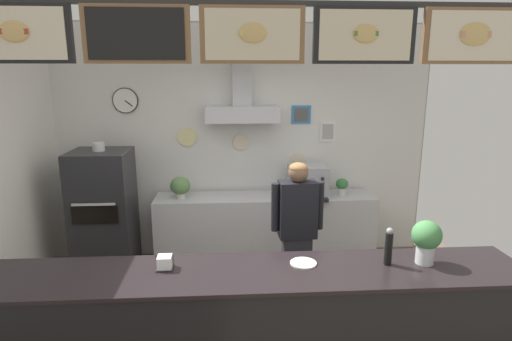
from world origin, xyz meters
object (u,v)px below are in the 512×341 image
basil_vase (426,240)px  napkin_holder (165,263)px  pizza_oven (104,216)px  condiment_plate (303,263)px  potted_thyme (342,186)px  pepper_grinder (389,247)px  espresso_machine (307,181)px  shop_worker (297,233)px  potted_rosemary (180,186)px

basil_vase → napkin_holder: bearing=179.1°
pizza_oven → condiment_plate: bearing=-41.9°
potted_thyme → pepper_grinder: 2.19m
potted_thyme → basil_vase: 2.17m
napkin_holder → pepper_grinder: bearing=-1.3°
espresso_machine → basil_vase: size_ratio=1.49×
shop_worker → pepper_grinder: 1.20m
napkin_holder → potted_rosemary: bearing=93.2°
basil_vase → espresso_machine: bearing=103.8°
napkin_holder → condiment_plate: bearing=0.7°
napkin_holder → espresso_machine: bearing=55.0°
pizza_oven → espresso_machine: (2.51, 0.26, 0.32)m
potted_thyme → condiment_plate: (-0.88, -2.12, -0.04)m
pizza_oven → potted_rosemary: bearing=16.5°
pepper_grinder → napkin_holder: pepper_grinder is taller
basil_vase → napkin_holder: (-2.03, 0.03, -0.15)m
napkin_holder → condiment_plate: (1.08, 0.01, -0.04)m
basil_vase → napkin_holder: basil_vase is taller
shop_worker → potted_rosemary: 1.75m
potted_rosemary → condiment_plate: potted_rosemary is taller
pepper_grinder → napkin_holder: size_ratio=2.26×
espresso_machine → potted_rosemary: (-1.62, 0.00, -0.05)m
pepper_grinder → basil_vase: basil_vase is taller
pizza_oven → potted_thyme: pizza_oven is taller
espresso_machine → pepper_grinder: size_ratio=1.72×
pepper_grinder → napkin_holder: bearing=178.7°
shop_worker → pepper_grinder: bearing=114.9°
pizza_oven → potted_rosemary: pizza_oven is taller
pizza_oven → espresso_machine: pizza_oven is taller
pepper_grinder → basil_vase: bearing=1.2°
pizza_oven → basil_vase: (3.04, -1.91, 0.40)m
pizza_oven → espresso_machine: 2.54m
potted_rosemary → napkin_holder: size_ratio=2.05×
basil_vase → potted_rosemary: bearing=134.7°
basil_vase → napkin_holder: size_ratio=2.60×
pizza_oven → espresso_machine: size_ratio=3.23×
potted_rosemary → basil_vase: bearing=-45.3°
potted_thyme → basil_vase: (0.08, -2.17, 0.15)m
potted_thyme → shop_worker: bearing=-123.7°
pepper_grinder → condiment_plate: size_ratio=1.46×
potted_thyme → potted_rosemary: potted_rosemary is taller
potted_thyme → basil_vase: basil_vase is taller
potted_thyme → napkin_holder: potted_thyme is taller
potted_thyme → pepper_grinder: bearing=-95.7°
espresso_machine → napkin_holder: bearing=-125.0°
potted_rosemary → shop_worker: bearing=-41.5°
espresso_machine → condiment_plate: espresso_machine is taller
potted_rosemary → basil_vase: (2.15, -2.18, 0.12)m
potted_thyme → espresso_machine: bearing=179.6°
potted_rosemary → pepper_grinder: 2.86m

